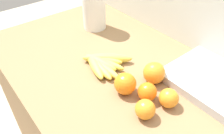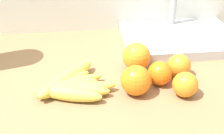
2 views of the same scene
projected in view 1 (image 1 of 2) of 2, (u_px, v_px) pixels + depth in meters
name	position (u px, v px, depth m)	size (l,w,h in m)	color
wall_back	(183.00, 77.00, 1.18)	(1.82, 0.06, 1.30)	silver
banana_bunch	(102.00, 63.00, 0.91)	(0.22, 0.20, 0.04)	#DBCA4C
orange_back_right	(145.00, 109.00, 0.70)	(0.07, 0.07, 0.07)	orange
orange_front	(169.00, 98.00, 0.74)	(0.07, 0.07, 0.07)	orange
orange_right	(125.00, 84.00, 0.78)	(0.08, 0.08, 0.08)	orange
orange_far_right	(147.00, 92.00, 0.76)	(0.07, 0.07, 0.07)	orange
orange_center	(154.00, 73.00, 0.83)	(0.08, 0.08, 0.08)	orange
paper_towel_roll	(94.00, 4.00, 1.10)	(0.12, 0.12, 0.29)	white
sink_basin	(222.00, 85.00, 0.81)	(0.39, 0.28, 0.23)	#B7BABF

